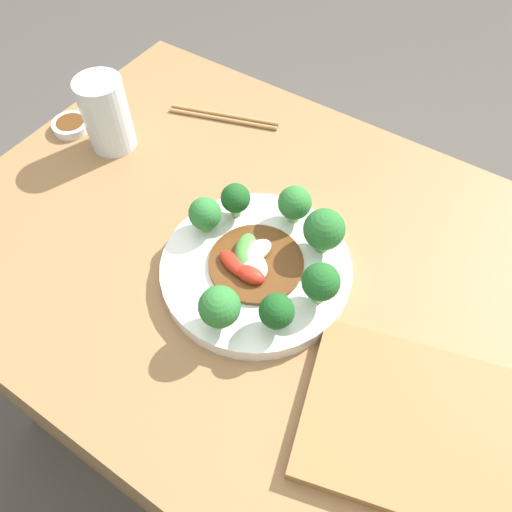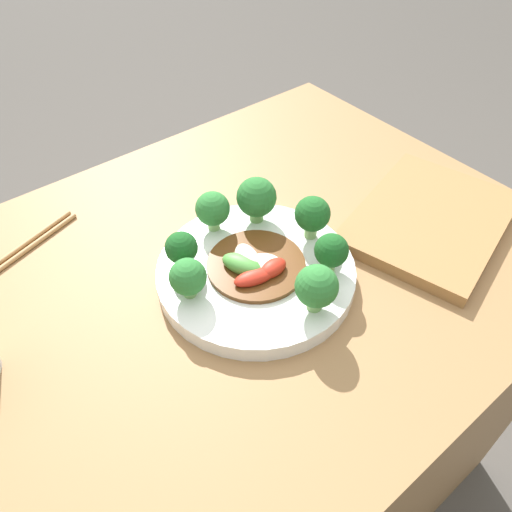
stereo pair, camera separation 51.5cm
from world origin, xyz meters
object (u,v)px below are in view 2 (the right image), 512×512
object	(u,v)px
broccoli_northwest	(331,251)
broccoli_west	(312,215)
broccoli_south	(213,209)
broccoli_east	(188,277)
broccoli_southeast	(181,248)
plate	(256,273)
broccoli_north	(317,287)
stirfry_center	(254,265)
chopsticks	(19,252)
cutting_board	(430,220)
broccoli_southwest	(257,198)

from	to	relation	value
broccoli_northwest	broccoli_west	distance (m)	0.07
broccoli_northwest	broccoli_south	world-z (taller)	broccoli_south
broccoli_south	broccoli_west	world-z (taller)	broccoli_west
broccoli_east	broccoli_northwest	bearing A→B (deg)	154.93
broccoli_southeast	broccoli_west	distance (m)	0.18
broccoli_northwest	broccoli_south	bearing A→B (deg)	-66.33
plate	broccoli_south	distance (m)	0.11
broccoli_north	stirfry_center	world-z (taller)	broccoli_north
broccoli_south	chopsticks	distance (m)	0.29
broccoli_north	broccoli_southeast	bearing A→B (deg)	-61.38
broccoli_north	cutting_board	xyz separation A→B (m)	(-0.26, -0.02, -0.05)
broccoli_southwest	broccoli_southeast	bearing A→B (deg)	6.15
broccoli_north	cutting_board	size ratio (longest dim) A/B	0.21
cutting_board	stirfry_center	bearing A→B (deg)	-14.84
broccoli_southeast	broccoli_south	world-z (taller)	broccoli_south
plate	broccoli_northwest	size ratio (longest dim) A/B	4.65
broccoli_northwest	chopsticks	world-z (taller)	broccoli_northwest
chopsticks	cutting_board	size ratio (longest dim) A/B	0.64
broccoli_southeast	broccoli_southwest	distance (m)	0.14
plate	broccoli_northwest	world-z (taller)	broccoli_northwest
broccoli_east	broccoli_southeast	world-z (taller)	same
broccoli_northwest	chopsticks	bearing A→B (deg)	-45.65
plate	broccoli_south	xyz separation A→B (m)	(-0.00, -0.10, 0.05)
broccoli_west	cutting_board	bearing A→B (deg)	156.49
broccoli_southeast	broccoli_north	distance (m)	0.18
plate	broccoli_south	world-z (taller)	broccoli_south
broccoli_north	stirfry_center	bearing A→B (deg)	-79.33
broccoli_northwest	chopsticks	size ratio (longest dim) A/B	0.29
broccoli_west	broccoli_southwest	xyz separation A→B (m)	(0.04, -0.08, 0.00)
broccoli_northwest	cutting_board	size ratio (longest dim) A/B	0.19
broccoli_east	broccoli_southeast	xyz separation A→B (m)	(-0.02, -0.05, 0.00)
plate	cutting_board	bearing A→B (deg)	164.19
broccoli_north	broccoli_southwest	world-z (taller)	broccoli_southwest
stirfry_center	broccoli_northwest	bearing A→B (deg)	142.17
stirfry_center	chopsticks	world-z (taller)	stirfry_center
broccoli_south	cutting_board	distance (m)	0.33
broccoli_south	cutting_board	bearing A→B (deg)	147.27
broccoli_south	broccoli_north	distance (m)	0.20
broccoli_southeast	broccoli_west	bearing A→B (deg)	160.53
broccoli_north	broccoli_east	bearing A→B (deg)	-46.56
plate	cutting_board	world-z (taller)	plate
stirfry_center	broccoli_southeast	bearing A→B (deg)	-42.72
broccoli_southeast	stirfry_center	world-z (taller)	broccoli_southeast
broccoli_west	cutting_board	xyz separation A→B (m)	(-0.18, 0.08, -0.05)
plate	broccoli_east	bearing A→B (deg)	-8.52
broccoli_north	broccoli_southwest	size ratio (longest dim) A/B	0.94
stirfry_center	chopsticks	xyz separation A→B (m)	(0.23, -0.26, -0.03)
broccoli_south	chopsticks	size ratio (longest dim) A/B	0.31
broccoli_east	chopsticks	xyz separation A→B (m)	(0.14, -0.24, -0.05)
broccoli_southeast	stirfry_center	distance (m)	0.10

